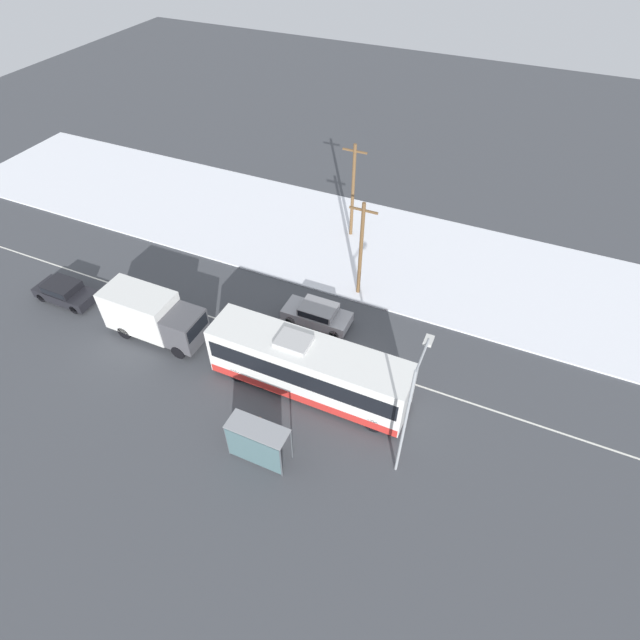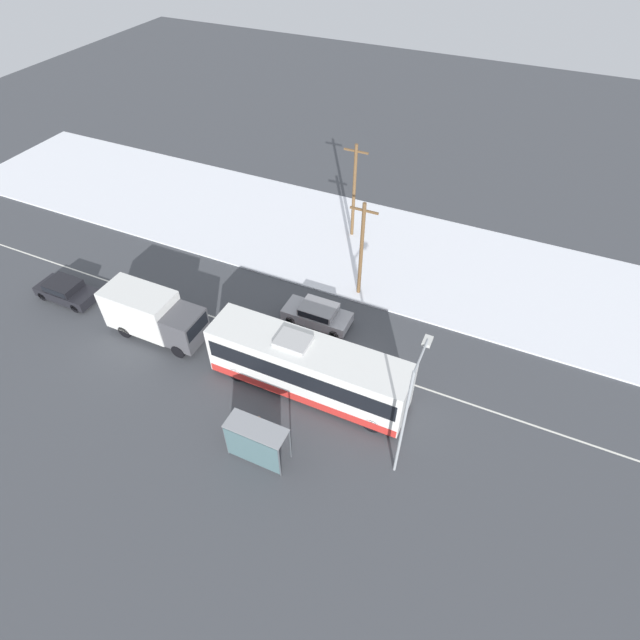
{
  "view_description": "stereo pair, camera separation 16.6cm",
  "coord_description": "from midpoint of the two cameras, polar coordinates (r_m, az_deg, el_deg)",
  "views": [
    {
      "loc": [
        5.83,
        -18.46,
        22.43
      ],
      "look_at": [
        -3.0,
        1.3,
        1.4
      ],
      "focal_mm": 28.0,
      "sensor_mm": 36.0,
      "label": 1
    },
    {
      "loc": [
        5.98,
        -18.4,
        22.43
      ],
      "look_at": [
        -3.0,
        1.3,
        1.4
      ],
      "focal_mm": 28.0,
      "sensor_mm": 36.0,
      "label": 2
    }
  ],
  "objects": [
    {
      "name": "parked_car_near_truck",
      "position": [
        37.25,
        -27.29,
        2.96
      ],
      "size": [
        4.15,
        1.8,
        1.4
      ],
      "color": "black",
      "rests_on": "ground_plane"
    },
    {
      "name": "utility_pole_roadside",
      "position": [
        31.95,
        4.55,
        8.09
      ],
      "size": [
        1.8,
        0.24,
        7.0
      ],
      "color": "brown",
      "rests_on": "ground_plane"
    },
    {
      "name": "city_bus",
      "position": [
        27.13,
        -1.49,
        -5.47
      ],
      "size": [
        11.21,
        2.57,
        3.61
      ],
      "color": "white",
      "rests_on": "ground_plane"
    },
    {
      "name": "pedestrian_at_stop",
      "position": [
        26.06,
        -7.01,
        -11.79
      ],
      "size": [
        0.57,
        0.25,
        1.57
      ],
      "color": "#23232D",
      "rests_on": "ground_plane"
    },
    {
      "name": "ground_plane",
      "position": [
        29.63,
        4.13,
        -5.19
      ],
      "size": [
        120.0,
        120.0,
        0.0
      ],
      "primitive_type": "plane",
      "color": "#424449"
    },
    {
      "name": "bus_shelter",
      "position": [
        24.71,
        -7.58,
        -13.59
      ],
      "size": [
        3.05,
        1.2,
        2.4
      ],
      "color": "gray",
      "rests_on": "ground_plane"
    },
    {
      "name": "utility_pole_snowlot",
      "position": [
        37.62,
        3.65,
        14.56
      ],
      "size": [
        1.8,
        0.24,
        7.41
      ],
      "color": "brown",
      "rests_on": "ground_plane"
    },
    {
      "name": "lane_marking_center",
      "position": [
        29.62,
        4.13,
        -5.19
      ],
      "size": [
        60.0,
        0.12,
        0.0
      ],
      "color": "silver",
      "rests_on": "ground_plane"
    },
    {
      "name": "streetlamp",
      "position": [
        22.27,
        10.05,
        -9.57
      ],
      "size": [
        0.36,
        2.37,
        7.5
      ],
      "color": "#9EA3A8",
      "rests_on": "ground_plane"
    },
    {
      "name": "snow_lot",
      "position": [
        37.62,
        10.34,
        6.89
      ],
      "size": [
        80.0,
        12.08,
        0.12
      ],
      "color": "white",
      "rests_on": "ground_plane"
    },
    {
      "name": "box_truck",
      "position": [
        31.75,
        -18.77,
        0.58
      ],
      "size": [
        6.28,
        2.3,
        3.13
      ],
      "color": "silver",
      "rests_on": "ground_plane"
    },
    {
      "name": "sedan_car",
      "position": [
        31.5,
        -0.44,
        0.76
      ],
      "size": [
        4.32,
        1.8,
        1.42
      ],
      "rotation": [
        0.0,
        0.0,
        3.14
      ],
      "color": "#9E9EA3",
      "rests_on": "ground_plane"
    }
  ]
}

